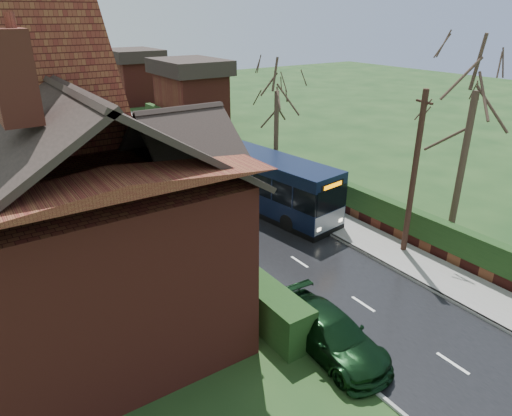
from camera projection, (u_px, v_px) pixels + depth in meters
ground at (329, 282)px, 19.57m from camera, size 140.00×140.00×0.00m
road at (215, 206)px, 27.20m from camera, size 6.00×100.00×0.02m
pavement at (273, 191)px, 29.35m from camera, size 2.50×100.00×0.14m
kerb_right at (257, 195)px, 28.73m from camera, size 0.12×100.00×0.14m
kerb_left at (168, 217)px, 25.62m from camera, size 0.12×100.00×0.10m
front_hedge at (193, 244)px, 21.07m from camera, size 1.20×16.00×1.60m
picket_fence at (208, 246)px, 21.59m from camera, size 0.10×16.00×0.90m
right_wall_hedge at (292, 173)px, 29.77m from camera, size 0.60×50.00×1.80m
brick_house at (75, 195)px, 17.02m from camera, size 9.30×14.60×10.30m
bus at (260, 181)px, 26.52m from camera, size 3.89×10.93×3.25m
car_silver at (214, 217)px, 24.14m from camera, size 2.06×3.99×1.30m
car_green at (331, 334)px, 15.34m from camera, size 2.14×4.82×1.38m
car_distant at (108, 114)px, 48.52m from camera, size 2.08×4.39×1.39m
bus_stop_sign at (300, 189)px, 25.12m from camera, size 0.11×0.39×2.58m
telegraph_pole at (414, 175)px, 20.50m from camera, size 0.30×0.99×7.72m
tree_right_near at (478, 80)px, 21.37m from camera, size 4.79×4.79×10.33m
tree_right_far at (277, 85)px, 29.38m from camera, size 4.41×4.41×8.53m
tree_house_side at (16, 83)px, 19.31m from camera, size 4.66×4.66×10.58m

